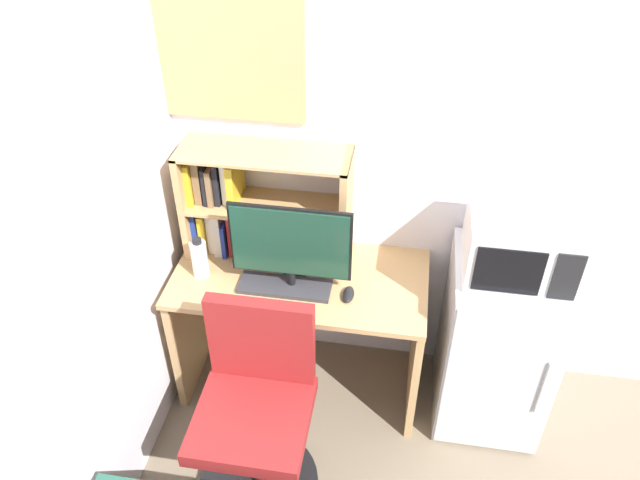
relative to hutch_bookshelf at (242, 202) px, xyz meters
The scene contains 11 objects.
wall_back 1.69m from the hutch_bookshelf, ahead, with size 6.40×0.04×2.60m, color silver.
desk 0.61m from the hutch_bookshelf, 29.55° to the right, with size 1.19×0.60×0.75m.
hutch_bookshelf is the anchor object (origin of this frame).
monitor 0.38m from the hutch_bookshelf, 41.30° to the right, with size 0.54×0.16×0.44m.
keyboard 0.45m from the hutch_bookshelf, 46.48° to the right, with size 0.42×0.14×0.02m, color #333338.
computer_mouse 0.66m from the hutch_bookshelf, 26.83° to the right, with size 0.05×0.11×0.03m, color black.
water_bottle 0.33m from the hutch_bookshelf, 122.63° to the right, with size 0.08×0.08×0.21m.
mini_fridge 1.38m from the hutch_bookshelf, ahead, with size 0.50×0.56×0.92m.
microwave 1.26m from the hutch_bookshelf, ahead, with size 0.44×0.39×0.28m.
desk_chair 0.98m from the hutch_bookshelf, 73.62° to the right, with size 0.55×0.55×0.96m.
wall_corkboard 0.66m from the hutch_bookshelf, 131.10° to the left, with size 0.78×0.02×0.54m, color tan.
Camera 1 is at (-0.51, -2.45, 2.66)m, focal length 34.85 mm.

